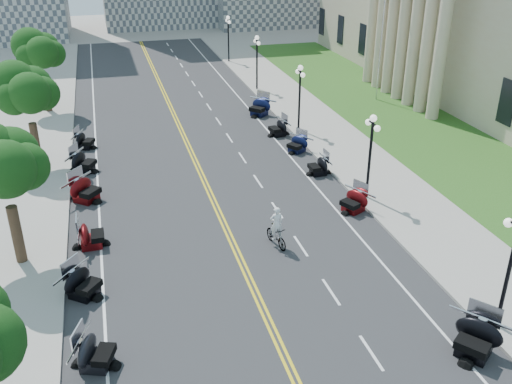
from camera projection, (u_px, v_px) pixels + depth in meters
ground at (238, 255)px, 27.56m from camera, size 160.00×160.00×0.00m
road at (201, 174)px, 36.26m from camera, size 16.00×90.00×0.01m
centerline_yellow_a at (199, 174)px, 36.22m from camera, size 0.12×90.00×0.00m
centerline_yellow_b at (203, 174)px, 36.28m from camera, size 0.12×90.00×0.00m
edge_line_north at (297, 164)px, 37.77m from camera, size 0.12×90.00×0.00m
edge_line_south at (98, 185)px, 34.74m from camera, size 0.12×90.00×0.00m
lane_dash_4 at (371, 353)px, 21.36m from camera, size 0.12×2.00×0.00m
lane_dash_5 at (331, 292)px, 24.84m from camera, size 0.12×2.00×0.00m
lane_dash_6 at (301, 246)px, 28.32m from camera, size 0.12×2.00×0.00m
lane_dash_7 at (277, 210)px, 31.79m from camera, size 0.12×2.00×0.00m
lane_dash_8 at (258, 181)px, 35.27m from camera, size 0.12×2.00×0.00m
lane_dash_9 at (242, 158)px, 38.75m from camera, size 0.12×2.00×0.00m
lane_dash_10 at (229, 138)px, 42.23m from camera, size 0.12×2.00×0.00m
lane_dash_11 at (218, 121)px, 45.70m from camera, size 0.12×2.00×0.00m
lane_dash_12 at (209, 107)px, 49.18m from camera, size 0.12×2.00×0.00m
lane_dash_13 at (201, 94)px, 52.66m from camera, size 0.12×2.00×0.00m
lane_dash_14 at (193, 83)px, 56.14m from camera, size 0.12×2.00×0.00m
lane_dash_15 at (187, 74)px, 59.61m from camera, size 0.12×2.00×0.00m
lane_dash_16 at (181, 65)px, 63.09m from camera, size 0.12×2.00×0.00m
lane_dash_17 at (176, 58)px, 66.57m from camera, size 0.12×2.00×0.00m
lane_dash_18 at (172, 51)px, 70.05m from camera, size 0.12×2.00×0.00m
lane_dash_19 at (168, 44)px, 73.52m from camera, size 0.12×2.00×0.00m
sidewalk_north at (354, 157)px, 38.71m from camera, size 5.00×90.00×0.15m
sidewalk_south at (26, 192)px, 33.74m from camera, size 5.00×90.00×0.15m
lawn at (392, 114)px, 47.33m from camera, size 9.00×60.00×0.10m
street_lamp_1 at (508, 274)px, 21.52m from camera, size 0.50×1.20×4.90m
street_lamp_2 at (370, 157)px, 31.95m from camera, size 0.50×1.20×4.90m
street_lamp_3 at (299, 99)px, 42.38m from camera, size 0.50×1.20×4.90m
street_lamp_4 at (257, 63)px, 52.81m from camera, size 0.50×1.20×4.90m
street_lamp_5 at (228, 39)px, 63.25m from camera, size 0.50×1.20×4.90m
flagpole at (381, 44)px, 48.78m from camera, size 1.10×0.20×10.00m
tree_2 at (4, 171)px, 24.88m from camera, size 4.80×4.80×9.20m
tree_3 at (27, 96)px, 35.31m from camera, size 4.80×4.80×9.20m
tree_4 at (40, 56)px, 45.74m from camera, size 4.80×4.80×9.20m
motorcycle_n_3 at (476, 337)px, 20.98m from camera, size 3.12×3.12×1.56m
motorcycle_n_6 at (354, 200)px, 31.43m from camera, size 2.53×2.53×1.33m
motorcycle_n_7 at (318, 165)px, 36.00m from camera, size 1.83×1.83×1.25m
motorcycle_n_8 at (297, 143)px, 39.46m from camera, size 2.48×2.48×1.26m
motorcycle_n_9 at (278, 127)px, 42.44m from camera, size 2.15×2.15×1.32m
motorcycle_n_10 at (259, 106)px, 46.73m from camera, size 3.10×3.10×1.54m
motorcycle_s_4 at (95, 351)px, 20.45m from camera, size 2.52×2.52×1.37m
motorcycle_s_5 at (83, 282)px, 24.31m from camera, size 2.80×2.80×1.39m
motorcycle_s_6 at (91, 234)px, 28.01m from camera, size 1.99×1.99×1.38m
motorcycle_s_7 at (85, 189)px, 32.53m from camera, size 3.08×3.08×1.53m
motorcycle_s_8 at (83, 161)px, 36.30m from camera, size 2.81×2.81×1.46m
motorcycle_s_9 at (85, 140)px, 40.07m from camera, size 2.38×2.38×1.28m
bicycle at (276, 236)px, 28.12m from camera, size 0.94×1.90×1.10m
cyclist_rider at (277, 210)px, 27.50m from camera, size 0.66×0.43×1.80m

